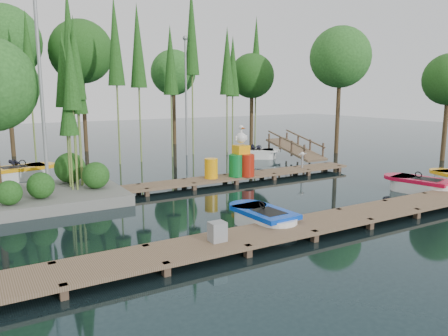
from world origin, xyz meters
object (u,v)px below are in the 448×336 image
island (15,114)px  boat_red (420,186)px  utility_cabinet (217,232)px  boat_yellow_far (21,173)px  yellow_barrel (211,168)px  drum_cluster (242,161)px  boat_blue (263,219)px

island → boat_red: size_ratio=2.29×
boat_red → utility_cabinet: (-10.18, -1.57, 0.28)m
boat_yellow_far → yellow_barrel: boat_yellow_far is taller
boat_yellow_far → utility_cabinet: (3.20, -12.45, 0.24)m
drum_cluster → boat_blue: bearing=-117.3°
utility_cabinet → boat_yellow_far: bearing=104.4°
yellow_barrel → drum_cluster: size_ratio=0.38×
boat_yellow_far → drum_cluster: (8.36, -5.61, 0.65)m
boat_red → yellow_barrel: (-6.48, 5.43, 0.46)m
island → drum_cluster: island is taller
boat_blue → yellow_barrel: yellow_barrel is taller
island → yellow_barrel: (7.34, -0.79, -2.46)m
island → utility_cabinet: size_ratio=13.73×
boat_red → boat_yellow_far: (-13.37, 10.88, 0.04)m
boat_red → drum_cluster: (-5.01, 5.27, 0.69)m
island → utility_cabinet: 9.00m
utility_cabinet → yellow_barrel: yellow_barrel is taller
boat_blue → drum_cluster: drum_cluster is taller
boat_blue → island: bearing=128.0°
boat_blue → boat_yellow_far: boat_yellow_far is taller
utility_cabinet → island: bearing=115.1°
island → drum_cluster: bearing=-6.1°
boat_yellow_far → drum_cluster: bearing=-24.3°
island → boat_blue: bearing=-48.9°
yellow_barrel → drum_cluster: bearing=-6.2°
island → yellow_barrel: 7.78m
boat_red → drum_cluster: size_ratio=1.33×
island → yellow_barrel: island is taller
drum_cluster → island: bearing=173.9°
boat_yellow_far → yellow_barrel: size_ratio=3.64×
boat_blue → drum_cluster: bearing=59.5°
yellow_barrel → drum_cluster: (1.48, -0.16, 0.23)m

